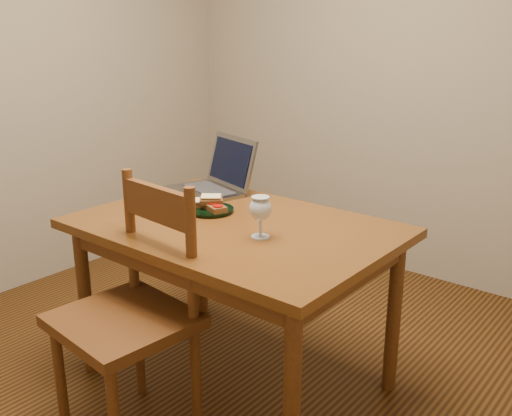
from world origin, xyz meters
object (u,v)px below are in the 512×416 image
Objects in this scene: table at (234,243)px; milk_glass at (260,217)px; chair at (129,303)px; plate at (211,210)px; laptop at (216,177)px.

table is 7.80× the size of milk_glass.
chair is 0.60m from plate.
chair is (-0.08, -0.50, -0.11)m from table.
table is 2.90× the size of laptop.
laptop is (-0.40, 0.33, 0.16)m from table.
table is 2.55× the size of chair.
chair is at bearing -52.30° from laptop.
milk_glass is 0.37× the size of laptop.
table is 0.26m from milk_glass.
plate is 0.40m from milk_glass.
milk_glass is at bearing -16.83° from laptop.
chair reaches higher than table.
plate is 0.46× the size of laptop.
plate is (-0.10, 0.55, 0.20)m from chair.
laptop is at bearing 128.45° from plate.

